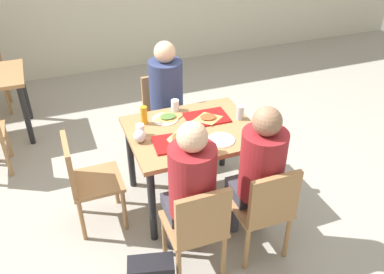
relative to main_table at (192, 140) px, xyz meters
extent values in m
cube|color=#9E998E|center=(0.00, 0.00, -0.64)|extent=(10.00, 10.00, 0.02)
cube|color=#9E7247|center=(0.00, 0.00, 0.08)|extent=(1.05, 0.84, 0.04)
cylinder|color=black|center=(-0.46, -0.36, -0.29)|extent=(0.06, 0.06, 0.69)
cylinder|color=black|center=(0.46, -0.36, -0.29)|extent=(0.06, 0.06, 0.69)
cylinder|color=black|center=(-0.46, 0.36, -0.29)|extent=(0.06, 0.06, 0.69)
cylinder|color=black|center=(0.46, 0.36, -0.29)|extent=(0.06, 0.06, 0.69)
cube|color=#9E7247|center=(-0.26, -0.72, -0.21)|extent=(0.40, 0.40, 0.03)
cube|color=#9E7247|center=(-0.26, -0.90, 0.01)|extent=(0.38, 0.04, 0.40)
cylinder|color=#9E7247|center=(-0.43, -0.55, -0.43)|extent=(0.04, 0.04, 0.41)
cylinder|color=#9E7247|center=(-0.09, -0.55, -0.43)|extent=(0.04, 0.04, 0.41)
cylinder|color=#9E7247|center=(-0.43, -0.89, -0.43)|extent=(0.04, 0.04, 0.41)
cylinder|color=#9E7247|center=(-0.09, -0.89, -0.43)|extent=(0.04, 0.04, 0.41)
cube|color=#9E7247|center=(0.26, -0.72, -0.21)|extent=(0.40, 0.40, 0.03)
cube|color=#9E7247|center=(0.26, -0.90, 0.01)|extent=(0.38, 0.04, 0.40)
cylinder|color=#9E7247|center=(0.09, -0.55, -0.43)|extent=(0.04, 0.04, 0.41)
cylinder|color=#9E7247|center=(0.43, -0.55, -0.43)|extent=(0.04, 0.04, 0.41)
cylinder|color=#9E7247|center=(0.09, -0.89, -0.43)|extent=(0.04, 0.04, 0.41)
cylinder|color=#9E7247|center=(0.43, -0.89, -0.43)|extent=(0.04, 0.04, 0.41)
cube|color=#9E7247|center=(0.00, 0.72, -0.21)|extent=(0.40, 0.40, 0.03)
cube|color=#9E7247|center=(0.00, 0.90, 0.01)|extent=(0.38, 0.04, 0.40)
cylinder|color=#9E7247|center=(0.17, 0.55, -0.43)|extent=(0.04, 0.04, 0.41)
cylinder|color=#9E7247|center=(-0.17, 0.55, -0.43)|extent=(0.04, 0.04, 0.41)
cylinder|color=#9E7247|center=(0.17, 0.89, -0.43)|extent=(0.04, 0.04, 0.41)
cylinder|color=#9E7247|center=(-0.17, 0.89, -0.43)|extent=(0.04, 0.04, 0.41)
cube|color=#9E7247|center=(-0.82, 0.00, -0.21)|extent=(0.40, 0.40, 0.03)
cube|color=#9E7247|center=(-1.00, 0.00, 0.01)|extent=(0.04, 0.38, 0.40)
cylinder|color=#9E7247|center=(-0.65, 0.17, -0.43)|extent=(0.04, 0.04, 0.41)
cylinder|color=#9E7247|center=(-0.65, -0.17, -0.43)|extent=(0.04, 0.04, 0.41)
cylinder|color=#9E7247|center=(-0.99, 0.17, -0.43)|extent=(0.04, 0.04, 0.41)
cylinder|color=#9E7247|center=(-0.99, -0.17, -0.43)|extent=(0.04, 0.04, 0.41)
cylinder|color=#383842|center=(-0.34, -0.49, -0.41)|extent=(0.10, 0.10, 0.44)
cylinder|color=#383842|center=(-0.18, -0.49, -0.41)|extent=(0.10, 0.10, 0.44)
cube|color=#383842|center=(-0.26, -0.59, -0.14)|extent=(0.32, 0.28, 0.10)
cylinder|color=maroon|center=(-0.26, -0.70, 0.17)|extent=(0.32, 0.32, 0.52)
sphere|color=#DBAD89|center=(-0.26, -0.70, 0.52)|extent=(0.20, 0.20, 0.20)
cylinder|color=#383842|center=(0.18, -0.49, -0.41)|extent=(0.10, 0.10, 0.44)
cylinder|color=#383842|center=(0.34, -0.49, -0.41)|extent=(0.10, 0.10, 0.44)
cube|color=#383842|center=(0.26, -0.59, -0.14)|extent=(0.32, 0.28, 0.10)
cylinder|color=maroon|center=(0.26, -0.70, 0.17)|extent=(0.32, 0.32, 0.52)
sphere|color=#8C664C|center=(0.26, -0.70, 0.52)|extent=(0.20, 0.20, 0.20)
cylinder|color=#383842|center=(0.08, 0.49, -0.41)|extent=(0.10, 0.10, 0.44)
cylinder|color=#383842|center=(-0.08, 0.49, -0.41)|extent=(0.10, 0.10, 0.44)
cube|color=#383842|center=(0.00, 0.59, -0.14)|extent=(0.32, 0.28, 0.10)
cylinder|color=navy|center=(0.00, 0.70, 0.17)|extent=(0.32, 0.32, 0.52)
sphere|color=#DBAD89|center=(0.00, 0.70, 0.52)|extent=(0.20, 0.20, 0.20)
cube|color=#B21414|center=(-0.18, -0.15, 0.11)|extent=(0.38, 0.29, 0.02)
cube|color=#B21414|center=(0.18, 0.13, 0.11)|extent=(0.37, 0.27, 0.02)
cylinder|color=white|center=(-0.16, 0.23, 0.11)|extent=(0.22, 0.22, 0.01)
cylinder|color=white|center=(0.16, -0.23, 0.11)|extent=(0.22, 0.22, 0.01)
pyramid|color=#DBAD60|center=(-0.17, -0.12, 0.12)|extent=(0.19, 0.24, 0.01)
ellipsoid|color=#B74723|center=(-0.17, -0.12, 0.13)|extent=(0.13, 0.17, 0.01)
pyramid|color=tan|center=(0.18, 0.10, 0.12)|extent=(0.21, 0.18, 0.01)
ellipsoid|color=#B74723|center=(0.18, 0.10, 0.13)|extent=(0.15, 0.13, 0.01)
pyramid|color=tan|center=(-0.13, 0.24, 0.12)|extent=(0.21, 0.16, 0.01)
ellipsoid|color=#4C7233|center=(-0.13, 0.24, 0.13)|extent=(0.15, 0.11, 0.01)
cylinder|color=white|center=(-0.03, 0.36, 0.15)|extent=(0.07, 0.07, 0.10)
cylinder|color=white|center=(0.03, -0.36, 0.15)|extent=(0.07, 0.07, 0.10)
cylinder|color=white|center=(-0.42, 0.06, 0.15)|extent=(0.07, 0.07, 0.10)
cylinder|color=#B7BCC6|center=(0.44, 0.02, 0.16)|extent=(0.07, 0.07, 0.12)
cylinder|color=orange|center=(-0.34, 0.23, 0.18)|extent=(0.06, 0.06, 0.16)
sphere|color=silver|center=(-0.44, -0.02, 0.15)|extent=(0.10, 0.10, 0.10)
cylinder|color=black|center=(-1.33, 1.45, -0.29)|extent=(0.06, 0.06, 0.69)
cylinder|color=black|center=(-1.33, 2.03, -0.29)|extent=(0.06, 0.06, 0.69)
cylinder|color=#9E7247|center=(-1.55, 1.26, -0.43)|extent=(0.04, 0.04, 0.41)
cylinder|color=#9E7247|center=(-1.55, 0.92, -0.43)|extent=(0.04, 0.04, 0.41)
cylinder|color=#9E7247|center=(-1.55, 2.22, -0.43)|extent=(0.04, 0.04, 0.41)
cylinder|color=#9E7247|center=(-1.55, 2.56, -0.43)|extent=(0.04, 0.04, 0.41)
camera|label=1|loc=(-1.00, -2.66, 1.89)|focal=38.16mm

